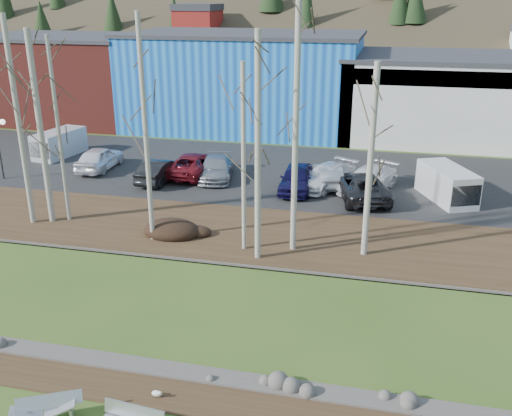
% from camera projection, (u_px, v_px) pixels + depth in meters
% --- Properties ---
extents(dirt_strip, '(80.00, 1.80, 0.03)m').
position_uv_depth(dirt_strip, '(142.00, 388.00, 17.61)').
color(dirt_strip, '#382616').
rests_on(dirt_strip, ground).
extents(near_bank_rocks, '(80.00, 0.80, 0.50)m').
position_uv_depth(near_bank_rocks, '(155.00, 369.00, 18.53)').
color(near_bank_rocks, '#47423D').
rests_on(near_bank_rocks, ground).
extents(river, '(80.00, 8.00, 0.90)m').
position_uv_depth(river, '(196.00, 306.00, 22.27)').
color(river, black).
rests_on(river, ground).
extents(far_bank_rocks, '(80.00, 0.80, 0.46)m').
position_uv_depth(far_bank_rocks, '(225.00, 261.00, 26.00)').
color(far_bank_rocks, '#47423D').
rests_on(far_bank_rocks, ground).
extents(far_bank, '(80.00, 7.00, 0.15)m').
position_uv_depth(far_bank, '(242.00, 233.00, 28.89)').
color(far_bank, '#382616').
rests_on(far_bank, ground).
extents(parking_lot, '(80.00, 14.00, 0.14)m').
position_uv_depth(parking_lot, '(281.00, 173.00, 38.46)').
color(parking_lot, black).
rests_on(parking_lot, ground).
extents(building_brick, '(16.32, 12.24, 7.80)m').
position_uv_depth(building_brick, '(65.00, 77.00, 54.97)').
color(building_brick, maroon).
rests_on(building_brick, ground).
extents(building_blue, '(20.40, 12.24, 8.30)m').
position_uv_depth(building_blue, '(245.00, 80.00, 51.05)').
color(building_blue, '#124DAF').
rests_on(building_blue, ground).
extents(building_white, '(18.36, 12.24, 6.80)m').
position_uv_depth(building_white, '(454.00, 96.00, 47.47)').
color(building_white, beige).
rests_on(building_white, ground).
extents(bench_damaged, '(1.87, 1.34, 0.80)m').
position_uv_depth(bench_damaged, '(45.00, 409.00, 16.13)').
color(bench_damaged, '#AEB0B3').
rests_on(bench_damaged, ground).
extents(seagull, '(0.38, 0.19, 0.28)m').
position_uv_depth(seagull, '(157.00, 393.00, 17.16)').
color(seagull, gold).
rests_on(seagull, ground).
extents(dirt_mound, '(2.89, 2.04, 0.57)m').
position_uv_depth(dirt_mound, '(171.00, 229.00, 28.41)').
color(dirt_mound, black).
rests_on(dirt_mound, far_bank).
extents(birch_0, '(0.27, 0.27, 10.46)m').
position_uv_depth(birch_0, '(19.00, 124.00, 28.22)').
color(birch_0, '#B2ADA0').
rests_on(birch_0, far_bank).
extents(birch_1, '(0.21, 0.21, 9.48)m').
position_uv_depth(birch_1, '(59.00, 132.00, 28.75)').
color(birch_1, '#B2ADA0').
rests_on(birch_1, far_bank).
extents(birch_2, '(0.31, 0.31, 9.81)m').
position_uv_depth(birch_2, '(40.00, 130.00, 28.53)').
color(birch_2, '#B2ADA0').
rests_on(birch_2, far_bank).
extents(birch_3, '(0.23, 0.23, 10.62)m').
position_uv_depth(birch_3, '(146.00, 133.00, 26.15)').
color(birch_3, '#B2ADA0').
rests_on(birch_3, far_bank).
extents(birch_4, '(0.27, 0.27, 10.01)m').
position_uv_depth(birch_4, '(258.00, 151.00, 24.29)').
color(birch_4, '#B2ADA0').
rests_on(birch_4, far_bank).
extents(birch_5, '(0.20, 0.20, 8.64)m').
position_uv_depth(birch_5, '(244.00, 160.00, 25.45)').
color(birch_5, '#B2ADA0').
rests_on(birch_5, far_bank).
extents(birch_6, '(0.27, 0.27, 11.54)m').
position_uv_depth(birch_6, '(296.00, 128.00, 24.91)').
color(birch_6, '#B2ADA0').
rests_on(birch_6, far_bank).
extents(birch_7, '(0.28, 0.28, 8.70)m').
position_uv_depth(birch_7, '(370.00, 163.00, 24.86)').
color(birch_7, '#B2ADA0').
rests_on(birch_7, far_bank).
extents(car_0, '(2.01, 4.68, 1.57)m').
position_uv_depth(car_0, '(99.00, 158.00, 38.85)').
color(car_0, white).
rests_on(car_0, parking_lot).
extents(car_1, '(1.88, 4.48, 1.44)m').
position_uv_depth(car_1, '(160.00, 170.00, 36.37)').
color(car_1, black).
rests_on(car_1, parking_lot).
extents(car_2, '(2.81, 5.54, 1.50)m').
position_uv_depth(car_2, '(194.00, 164.00, 37.62)').
color(car_2, maroon).
rests_on(car_2, parking_lot).
extents(car_3, '(2.73, 4.92, 1.35)m').
position_uv_depth(car_3, '(214.00, 168.00, 37.01)').
color(car_3, '#919599').
rests_on(car_3, parking_lot).
extents(car_4, '(2.02, 4.66, 1.57)m').
position_uv_depth(car_4, '(296.00, 178.00, 34.64)').
color(car_4, '#171246').
rests_on(car_4, parking_lot).
extents(car_5, '(2.43, 4.36, 1.36)m').
position_uv_depth(car_5, '(328.00, 175.00, 35.65)').
color(car_5, '#ACACAE').
rests_on(car_5, parking_lot).
extents(car_6, '(3.98, 6.07, 1.55)m').
position_uv_depth(car_6, '(361.00, 186.00, 33.32)').
color(car_6, '#2A2A2D').
rests_on(car_6, parking_lot).
extents(car_7, '(4.03, 5.25, 1.42)m').
position_uv_depth(car_7, '(368.00, 179.00, 34.69)').
color(car_7, white).
rests_on(car_7, parking_lot).
extents(car_8, '(4.03, 5.25, 1.42)m').
position_uv_depth(car_8, '(326.00, 176.00, 35.23)').
color(car_8, white).
rests_on(car_8, parking_lot).
extents(car_9, '(2.73, 4.92, 1.35)m').
position_uv_depth(car_9, '(217.00, 168.00, 36.97)').
color(car_9, '#919599').
rests_on(car_9, parking_lot).
extents(van_white, '(3.41, 4.73, 1.91)m').
position_uv_depth(van_white, '(448.00, 185.00, 32.90)').
color(van_white, white).
rests_on(van_white, parking_lot).
extents(van_grey, '(2.39, 4.48, 1.86)m').
position_uv_depth(van_grey, '(58.00, 144.00, 41.91)').
color(van_grey, silver).
rests_on(van_grey, parking_lot).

